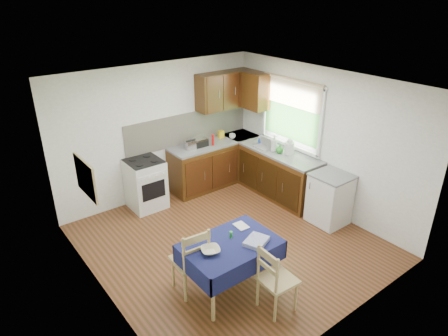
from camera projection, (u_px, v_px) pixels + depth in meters
floor at (230, 242)px, 6.31m from camera, size 4.20×4.20×0.00m
ceiling at (231, 85)px, 5.27m from camera, size 4.00×4.20×0.02m
wall_back at (159, 132)px, 7.30m from camera, size 4.00×0.02×2.50m
wall_front at (351, 236)px, 4.28m from camera, size 4.00×0.02×2.50m
wall_left at (97, 214)px, 4.68m from camera, size 0.02×4.20×2.50m
wall_right at (321, 140)px, 6.90m from camera, size 0.02×4.20×2.50m
base_cabinets at (244, 169)px, 7.79m from camera, size 1.90×2.30×0.86m
worktop_back at (215, 143)px, 7.82m from camera, size 1.90×0.60×0.04m
worktop_right at (280, 153)px, 7.36m from camera, size 0.60×1.70×0.04m
worktop_corner at (240, 136)px, 8.18m from camera, size 0.60×0.60×0.04m
splashback at (189, 128)px, 7.67m from camera, size 2.70×0.02×0.60m
upper_cabinets at (234, 90)px, 7.68m from camera, size 1.20×0.85×0.70m
stove at (146, 184)px, 7.14m from camera, size 0.60×0.61×0.92m
window at (291, 109)px, 7.22m from camera, size 0.04×1.48×1.26m
fridge at (330, 199)px, 6.68m from camera, size 0.58×0.60×0.89m
corkboard at (86, 178)px, 4.77m from camera, size 0.04×0.62×0.47m
dining_table at (230, 250)px, 5.08m from camera, size 1.21×0.82×0.73m
chair_far at (192, 259)px, 5.09m from camera, size 0.47×0.47×0.98m
chair_near at (275, 278)px, 4.80m from camera, size 0.43×0.43×0.93m
toaster at (191, 145)px, 7.44m from camera, size 0.24×0.15×0.18m
sandwich_press at (200, 142)px, 7.59m from camera, size 0.27×0.23×0.16m
sauce_bottle at (213, 140)px, 7.60m from camera, size 0.05×0.05×0.21m
yellow_packet at (221, 134)px, 7.97m from camera, size 0.14×0.11×0.16m
dish_rack at (266, 145)px, 7.58m from camera, size 0.42×0.32×0.20m
kettle at (290, 147)px, 7.21m from camera, size 0.17×0.17×0.29m
cup at (232, 136)px, 7.96m from camera, size 0.15×0.15×0.10m
soap_bottle_a at (274, 143)px, 7.31m from camera, size 0.15×0.15×0.31m
soap_bottle_b at (261, 139)px, 7.71m from camera, size 0.11×0.11×0.18m
soap_bottle_c at (280, 149)px, 7.26m from camera, size 0.16×0.16×0.17m
plate_bowl at (210, 250)px, 4.86m from camera, size 0.30×0.30×0.06m
book at (237, 228)px, 5.35m from camera, size 0.16×0.21×0.02m
spice_jar at (231, 234)px, 5.14m from camera, size 0.04×0.04×0.09m
tea_towel at (256, 241)px, 5.03m from camera, size 0.37×0.34×0.05m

